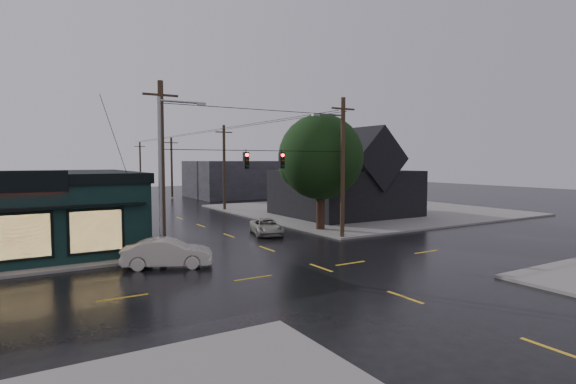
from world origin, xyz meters
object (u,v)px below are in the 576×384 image
utility_pole_nw (164,259)px  suv_silver (266,227)px  sedan_cream (168,253)px  utility_pole_ne (342,239)px  corner_tree (321,157)px

utility_pole_nw → suv_silver: utility_pole_nw is taller
sedan_cream → suv_silver: size_ratio=1.06×
utility_pole_ne → sedan_cream: utility_pole_ne is taller
utility_pole_ne → sedan_cream: 13.58m
corner_tree → sedan_cream: size_ratio=1.99×
corner_tree → sedan_cream: (-14.18, -5.99, -5.17)m
utility_pole_nw → suv_silver: 10.16m
corner_tree → sedan_cream: bearing=-157.1°
utility_pole_nw → suv_silver: (9.13, 4.40, 0.61)m
utility_pole_nw → utility_pole_ne: size_ratio=1.00×
utility_pole_nw → utility_pole_ne: 13.00m
utility_pole_ne → corner_tree: bearing=78.4°
suv_silver → utility_pole_ne: bearing=-32.7°
suv_silver → utility_pole_nw: bearing=-138.3°
utility_pole_nw → sedan_cream: utility_pole_nw is taller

